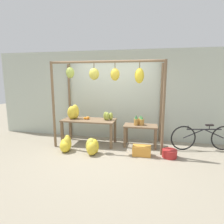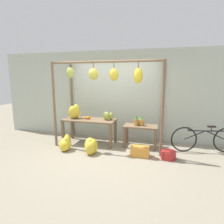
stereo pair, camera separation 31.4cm
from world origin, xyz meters
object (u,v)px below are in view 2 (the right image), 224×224
blue_bucket (168,155)px  parked_bicycle (205,139)px  banana_pile_on_table (74,112)px  pineapple_cluster (140,121)px  banana_pile_ground_right (91,146)px  orange_pile (88,118)px  fruit_crate_white (140,151)px  banana_pile_ground_left (66,144)px  papaya_pile (108,116)px

blue_bucket → parked_bicycle: bearing=36.3°
banana_pile_on_table → parked_bicycle: banana_pile_on_table is taller
banana_pile_on_table → blue_bucket: banana_pile_on_table is taller
pineapple_cluster → parked_bicycle: bearing=0.5°
banana_pile_on_table → pineapple_cluster: banana_pile_on_table is taller
banana_pile_ground_right → parked_bicycle: 3.02m
orange_pile → fruit_crate_white: orange_pile is taller
banana_pile_ground_left → banana_pile_ground_right: size_ratio=0.92×
orange_pile → blue_bucket: 2.50m
banana_pile_ground_left → banana_pile_ground_right: 0.74m
banana_pile_ground_left → papaya_pile: papaya_pile is taller
orange_pile → fruit_crate_white: 1.87m
orange_pile → banana_pile_ground_left: orange_pile is taller
pineapple_cluster → papaya_pile: bearing=-175.1°
parked_bicycle → banana_pile_ground_left: bearing=-166.9°
banana_pile_on_table → blue_bucket: (2.77, -0.56, -0.84)m
pineapple_cluster → banana_pile_on_table: bearing=-176.7°
banana_pile_on_table → banana_pile_ground_left: size_ratio=0.95×
banana_pile_ground_right → blue_bucket: bearing=5.1°
banana_pile_on_table → papaya_pile: (1.06, 0.03, -0.07)m
fruit_crate_white → banana_pile_on_table: bearing=164.3°
blue_bucket → papaya_pile: papaya_pile is taller
parked_bicycle → papaya_pile: papaya_pile is taller
banana_pile_ground_left → fruit_crate_white: size_ratio=0.99×
banana_pile_on_table → papaya_pile: 1.06m
pineapple_cluster → fruit_crate_white: bearing=-81.1°
orange_pile → banana_pile_ground_right: orange_pile is taller
banana_pile_ground_right → fruit_crate_white: banana_pile_ground_right is taller
banana_pile_ground_right → blue_bucket: banana_pile_ground_right is taller
fruit_crate_white → papaya_pile: (-1.02, 0.62, 0.74)m
banana_pile_on_table → pineapple_cluster: 1.98m
banana_pile_ground_right → papaya_pile: bearing=72.5°
fruit_crate_white → papaya_pile: bearing=148.8°
banana_pile_ground_left → orange_pile: bearing=63.2°
fruit_crate_white → blue_bucket: 0.69m
banana_pile_on_table → pineapple_cluster: size_ratio=1.45×
pineapple_cluster → banana_pile_ground_left: bearing=-156.5°
blue_bucket → banana_pile_ground_left: bearing=-176.7°
banana_pile_on_table → parked_bicycle: (3.71, 0.13, -0.57)m
banana_pile_ground_left → fruit_crate_white: (2.01, 0.13, -0.06)m
banana_pile_on_table → banana_pile_ground_right: (0.82, -0.74, -0.74)m
banana_pile_on_table → banana_pile_ground_left: bearing=-84.3°
banana_pile_on_table → parked_bicycle: size_ratio=0.25×
banana_pile_ground_right → banana_pile_on_table: bearing=137.9°
orange_pile → papaya_pile: 0.63m
orange_pile → blue_bucket: bearing=-13.7°
blue_bucket → parked_bicycle: (0.94, 0.69, 0.26)m
fruit_crate_white → pineapple_cluster: bearing=98.9°
pineapple_cluster → papaya_pile: papaya_pile is taller
fruit_crate_white → parked_bicycle: size_ratio=0.26×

